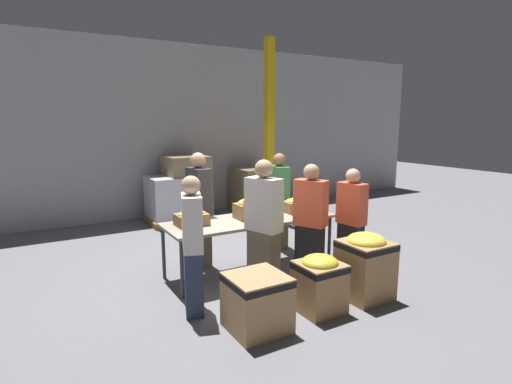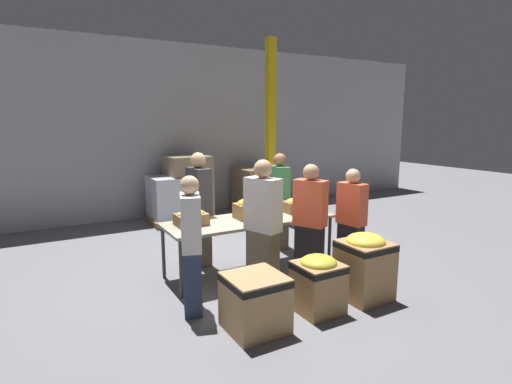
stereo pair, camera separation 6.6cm
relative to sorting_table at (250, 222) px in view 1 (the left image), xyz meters
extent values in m
plane|color=slate|center=(0.00, 0.00, -0.76)|extent=(30.00, 30.00, 0.00)
cube|color=#A8A8AD|center=(0.00, 4.20, 1.24)|extent=(16.00, 0.08, 4.00)
cube|color=#9E937F|center=(0.00, 0.00, 0.03)|extent=(2.53, 0.88, 0.04)
cylinder|color=#38383D|center=(-1.20, -0.38, -0.37)|extent=(0.05, 0.05, 0.77)
cylinder|color=#38383D|center=(1.20, -0.38, -0.37)|extent=(0.05, 0.05, 0.77)
cylinder|color=#38383D|center=(-1.20, 0.38, -0.37)|extent=(0.05, 0.05, 0.77)
cylinder|color=#38383D|center=(1.20, 0.38, -0.37)|extent=(0.05, 0.05, 0.77)
cube|color=olive|center=(-0.88, 0.09, 0.13)|extent=(0.43, 0.31, 0.16)
ellipsoid|color=yellow|center=(-0.88, 0.09, 0.22)|extent=(0.38, 0.26, 0.09)
ellipsoid|color=yellow|center=(-0.86, 0.10, 0.26)|extent=(0.18, 0.06, 0.05)
ellipsoid|color=yellow|center=(-0.85, 0.13, 0.24)|extent=(0.15, 0.19, 0.05)
ellipsoid|color=yellow|center=(-0.96, 0.00, 0.24)|extent=(0.17, 0.13, 0.06)
ellipsoid|color=yellow|center=(-0.85, 0.09, 0.24)|extent=(0.18, 0.12, 0.04)
cube|color=olive|center=(0.02, 0.04, 0.16)|extent=(0.45, 0.29, 0.22)
ellipsoid|color=yellow|center=(0.02, 0.04, 0.29)|extent=(0.40, 0.26, 0.13)
ellipsoid|color=yellow|center=(-0.09, -0.03, 0.33)|extent=(0.16, 0.06, 0.04)
ellipsoid|color=yellow|center=(-0.07, -0.01, 0.31)|extent=(0.07, 0.20, 0.05)
ellipsoid|color=yellow|center=(0.08, -0.01, 0.32)|extent=(0.06, 0.14, 0.04)
ellipsoid|color=yellow|center=(-0.03, -0.02, 0.33)|extent=(0.15, 0.14, 0.05)
cube|color=olive|center=(0.84, 0.03, 0.14)|extent=(0.40, 0.28, 0.17)
ellipsoid|color=yellow|center=(0.84, 0.03, 0.23)|extent=(0.32, 0.25, 0.09)
ellipsoid|color=yellow|center=(0.83, -0.03, 0.26)|extent=(0.06, 0.19, 0.05)
ellipsoid|color=yellow|center=(0.85, 0.05, 0.25)|extent=(0.14, 0.21, 0.05)
ellipsoid|color=yellow|center=(0.88, 0.09, 0.26)|extent=(0.04, 0.17, 0.04)
ellipsoid|color=yellow|center=(0.82, -0.06, 0.26)|extent=(0.18, 0.20, 0.05)
cube|color=#2D3856|center=(-1.21, -0.81, -0.37)|extent=(0.31, 0.42, 0.77)
cube|color=silver|center=(-1.21, -0.81, 0.33)|extent=(0.34, 0.48, 0.64)
sphere|color=#DBAD89|center=(-1.21, -0.81, 0.76)|extent=(0.22, 0.22, 0.22)
cube|color=black|center=(1.27, -0.77, -0.39)|extent=(0.25, 0.38, 0.74)
cube|color=#EA5B3D|center=(1.27, -0.77, 0.28)|extent=(0.27, 0.45, 0.61)
sphere|color=#DBAD89|center=(1.27, -0.77, 0.69)|extent=(0.21, 0.21, 0.21)
cube|color=#6B604C|center=(1.01, 0.76, -0.36)|extent=(0.28, 0.41, 0.80)
cube|color=#387A47|center=(1.01, 0.76, 0.37)|extent=(0.31, 0.49, 0.66)
sphere|color=#896042|center=(1.01, 0.76, 0.81)|extent=(0.23, 0.23, 0.23)
cube|color=black|center=(0.59, -0.68, -0.37)|extent=(0.35, 0.43, 0.78)
cube|color=#EA5B3D|center=(0.59, -0.68, 0.35)|extent=(0.40, 0.50, 0.65)
sphere|color=tan|center=(0.59, -0.68, 0.78)|extent=(0.22, 0.22, 0.22)
cube|color=#6B604C|center=(-0.53, 0.67, -0.34)|extent=(0.24, 0.41, 0.84)
cube|color=#333338|center=(-0.53, 0.67, 0.42)|extent=(0.26, 0.48, 0.69)
sphere|color=tan|center=(-0.53, 0.67, 0.88)|extent=(0.24, 0.24, 0.24)
cube|color=#6B604C|center=(-0.20, -0.71, -0.34)|extent=(0.34, 0.45, 0.83)
cube|color=silver|center=(-0.20, -0.71, 0.42)|extent=(0.37, 0.52, 0.69)
sphere|color=tan|center=(-0.20, -0.71, 0.88)|extent=(0.24, 0.24, 0.24)
cube|color=tan|center=(-0.77, -1.52, -0.45)|extent=(0.60, 0.60, 0.61)
cube|color=black|center=(-0.77, -1.52, -0.20)|extent=(0.60, 0.60, 0.07)
cube|color=#A37A4C|center=(0.08, -1.52, -0.46)|extent=(0.50, 0.50, 0.60)
cube|color=black|center=(0.08, -1.52, -0.22)|extent=(0.51, 0.51, 0.07)
ellipsoid|color=gold|center=(0.08, -1.52, -0.15)|extent=(0.43, 0.43, 0.18)
cube|color=#A37A4C|center=(0.82, -1.52, -0.39)|extent=(0.57, 0.57, 0.74)
cube|color=black|center=(0.82, -1.52, -0.07)|extent=(0.58, 0.58, 0.07)
ellipsoid|color=yellow|center=(0.82, -1.52, -0.01)|extent=(0.49, 0.49, 0.20)
cube|color=yellow|center=(1.98, 2.65, 1.24)|extent=(0.18, 0.18, 4.00)
cube|color=olive|center=(-0.08, 3.42, -0.69)|extent=(1.02, 1.02, 0.13)
cube|color=silver|center=(-0.08, 3.42, -0.18)|extent=(0.94, 0.94, 0.90)
cube|color=olive|center=(2.10, 3.43, -0.69)|extent=(1.06, 1.06, 0.13)
cube|color=#897556|center=(2.10, 3.43, -0.15)|extent=(0.98, 0.98, 0.96)
cube|color=olive|center=(0.31, 3.48, -0.69)|extent=(0.99, 0.99, 0.13)
cube|color=#897556|center=(0.31, 3.48, 0.03)|extent=(0.91, 0.91, 1.33)
camera|label=1|loc=(-2.80, -4.97, 1.48)|focal=28.00mm
camera|label=2|loc=(-2.74, -5.01, 1.48)|focal=28.00mm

